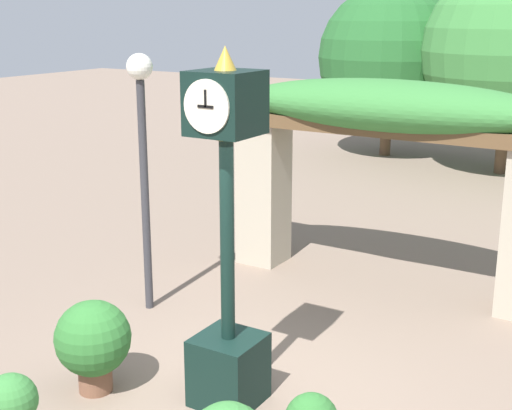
% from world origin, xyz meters
% --- Properties ---
extents(ground_plane, '(60.00, 60.00, 0.00)m').
position_xyz_m(ground_plane, '(0.00, 0.00, 0.00)').
color(ground_plane, '#7F6B5B').
extents(pedestal_clock, '(0.60, 0.60, 3.36)m').
position_xyz_m(pedestal_clock, '(-0.10, 0.04, 1.46)').
color(pedestal_clock, black).
rests_on(pedestal_clock, ground).
extents(pergola, '(4.98, 1.21, 2.80)m').
position_xyz_m(pergola, '(0.00, 3.66, 2.04)').
color(pergola, '#A89E89').
rests_on(pergola, ground).
extents(potted_plant_near_left, '(0.75, 0.75, 0.94)m').
position_xyz_m(potted_plant_near_left, '(-1.34, -0.48, 0.54)').
color(potted_plant_near_left, brown).
rests_on(potted_plant_near_left, ground).
extents(lamp_post, '(0.31, 0.31, 3.17)m').
position_xyz_m(lamp_post, '(-2.21, 1.39, 2.24)').
color(lamp_post, '#333338').
rests_on(lamp_post, ground).
extents(tree_line, '(10.20, 4.39, 4.74)m').
position_xyz_m(tree_line, '(-0.31, 11.94, 2.64)').
color(tree_line, brown).
rests_on(tree_line, ground).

